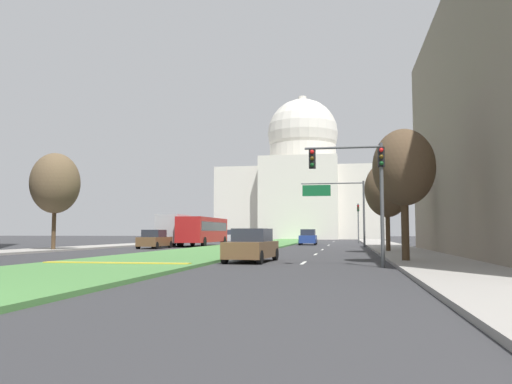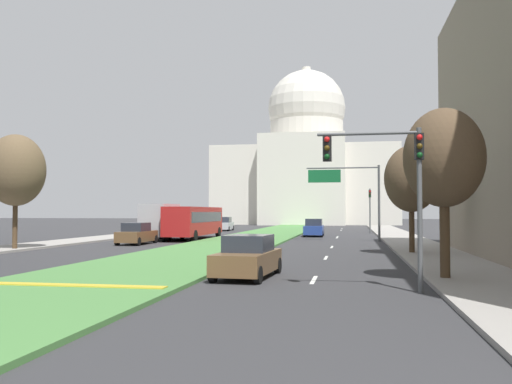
{
  "view_description": "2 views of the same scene",
  "coord_description": "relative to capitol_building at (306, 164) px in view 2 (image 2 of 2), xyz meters",
  "views": [
    {
      "loc": [
        9.72,
        -7.91,
        1.46
      ],
      "look_at": [
        -1.44,
        54.77,
        6.47
      ],
      "focal_mm": 35.92,
      "sensor_mm": 36.0,
      "label": 1
    },
    {
      "loc": [
        9.05,
        -3.62,
        2.56
      ],
      "look_at": [
        -0.74,
        51.56,
        4.57
      ],
      "focal_mm": 37.83,
      "sensor_mm": 36.0,
      "label": 2
    }
  ],
  "objects": [
    {
      "name": "capitol_building",
      "position": [
        0.0,
        0.0,
        0.0
      ],
      "size": [
        36.27,
        24.21,
        32.49
      ],
      "color": "silver",
      "rests_on": "ground_plane"
    },
    {
      "name": "city_bus",
      "position": [
        -5.08,
        -62.83,
        -10.42
      ],
      "size": [
        2.62,
        11.0,
        2.95
      ],
      "color": "#B21E1E",
      "rests_on": "ground_plane"
    },
    {
      "name": "grass_median",
      "position": [
        0.0,
        -58.35,
        -12.12
      ],
      "size": [
        7.26,
        96.69,
        0.14
      ],
      "primitive_type": "cube",
      "color": "#4C8442",
      "rests_on": "ground_plane"
    },
    {
      "name": "traffic_light_near_right",
      "position": [
        10.32,
        -92.77,
        -8.4
      ],
      "size": [
        3.34,
        0.35,
        5.2
      ],
      "color": "#515456",
      "rests_on": "ground_plane"
    },
    {
      "name": "sedan_lead_stopped",
      "position": [
        5.08,
        -89.76,
        -11.42
      ],
      "size": [
        2.16,
        4.46,
        1.64
      ],
      "color": "brown",
      "rests_on": "ground_plane"
    },
    {
      "name": "sedan_distant",
      "position": [
        5.26,
        -55.09,
        -11.36
      ],
      "size": [
        2.02,
        4.55,
        1.8
      ],
      "color": "navy",
      "rests_on": "ground_plane"
    },
    {
      "name": "street_tree_right_mid",
      "position": [
        12.55,
        -77.36,
        -7.73
      ],
      "size": [
        3.16,
        3.16,
        6.46
      ],
      "color": "#4C3823",
      "rests_on": "ground_plane"
    },
    {
      "name": "sidewalk_left",
      "position": [
        -13.66,
        -63.72,
        -12.12
      ],
      "size": [
        4.0,
        96.69,
        0.15
      ],
      "primitive_type": "cube",
      "color": "#9E9991",
      "rests_on": "ground_plane"
    },
    {
      "name": "sedan_midblock",
      "position": [
        -7.37,
        -70.71,
        -11.41
      ],
      "size": [
        1.94,
        4.58,
        1.68
      ],
      "color": "brown",
      "rests_on": "ground_plane"
    },
    {
      "name": "traffic_light_far_right",
      "position": [
        11.16,
        -46.63,
        -8.88
      ],
      "size": [
        0.28,
        0.35,
        5.2
      ],
      "color": "#515456",
      "rests_on": "ground_plane"
    },
    {
      "name": "lane_dashes_right",
      "position": [
        7.65,
        -60.21,
        -12.19
      ],
      "size": [
        0.16,
        62.45,
        0.01
      ],
      "color": "silver",
      "rests_on": "ground_plane"
    },
    {
      "name": "sidewalk_right",
      "position": [
        13.66,
        -63.72,
        -12.12
      ],
      "size": [
        4.0,
        96.69,
        0.15
      ],
      "primitive_type": "cube",
      "color": "#9E9991",
      "rests_on": "ground_plane"
    },
    {
      "name": "overhead_guide_sign",
      "position": [
        9.0,
        -63.48,
        -7.52
      ],
      "size": [
        6.24,
        0.2,
        6.5
      ],
      "color": "#515456",
      "rests_on": "ground_plane"
    },
    {
      "name": "street_tree_right_near",
      "position": [
        12.4,
        -89.72,
        -7.71
      ],
      "size": [
        2.92,
        2.92,
        6.35
      ],
      "color": "#4C3823",
      "rests_on": "ground_plane"
    },
    {
      "name": "sedan_far_horizon",
      "position": [
        -7.5,
        -40.73,
        -11.35
      ],
      "size": [
        2.08,
        4.7,
        1.82
      ],
      "color": "#BCBCC1",
      "rests_on": "ground_plane"
    },
    {
      "name": "median_curb_nose",
      "position": [
        0.0,
        -94.05,
        -12.03
      ],
      "size": [
        6.54,
        0.5,
        0.04
      ],
      "primitive_type": "cube",
      "color": "gold",
      "rests_on": "grass_median"
    },
    {
      "name": "street_tree_left_mid",
      "position": [
        -12.5,
        -78.55,
        -6.97
      ],
      "size": [
        3.74,
        3.74,
        7.58
      ],
      "color": "#4C3823",
      "rests_on": "ground_plane"
    },
    {
      "name": "box_truck_delivery",
      "position": [
        -7.49,
        -64.55,
        -10.52
      ],
      "size": [
        2.4,
        6.4,
        3.2
      ],
      "color": "black",
      "rests_on": "ground_plane"
    },
    {
      "name": "ground_plane",
      "position": [
        0.0,
        -52.98,
        -12.19
      ],
      "size": [
        260.0,
        260.0,
        0.0
      ],
      "primitive_type": "plane",
      "color": "#333335"
    }
  ]
}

